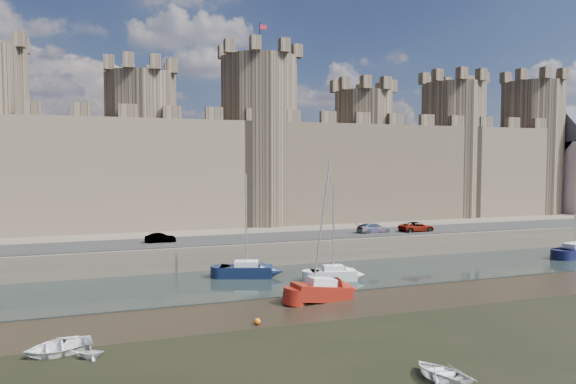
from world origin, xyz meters
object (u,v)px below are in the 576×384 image
object	(u,v)px
car_2	(374,228)
car_3	(417,227)
sailboat_2	(333,273)
sailboat_4	(322,290)
sailboat_3	(574,251)
sailboat_1	(246,270)
car_1	(160,238)

from	to	relation	value
car_2	car_3	bearing A→B (deg)	-101.98
sailboat_2	sailboat_4	world-z (taller)	sailboat_4
sailboat_2	sailboat_3	bearing A→B (deg)	15.08
sailboat_1	car_1	bearing A→B (deg)	150.27
car_1	car_2	bearing A→B (deg)	-89.25
car_2	sailboat_1	distance (m)	19.66
sailboat_2	sailboat_4	xyz separation A→B (m)	(-3.53, -5.66, 0.07)
car_3	sailboat_4	xyz separation A→B (m)	(-19.63, -16.68, -2.30)
car_2	sailboat_3	world-z (taller)	sailboat_3
car_2	car_3	distance (m)	5.56
car_2	sailboat_3	bearing A→B (deg)	-118.90
car_2	sailboat_1	xyz separation A→B (m)	(-17.90, -7.81, -2.33)
car_1	car_2	size ratio (longest dim) A/B	0.76
car_2	sailboat_1	size ratio (longest dim) A/B	0.43
car_3	sailboat_3	distance (m)	18.05
car_2	sailboat_1	world-z (taller)	sailboat_1
car_1	car_3	world-z (taller)	car_3
car_1	sailboat_1	xyz separation A→B (m)	(7.29, -8.28, -2.24)
sailboat_4	sailboat_1	bearing A→B (deg)	103.44
sailboat_3	sailboat_4	size ratio (longest dim) A/B	0.89
car_1	car_3	xyz separation A→B (m)	(30.69, -1.26, 0.08)
car_2	sailboat_4	xyz separation A→B (m)	(-14.12, -17.48, -2.30)
sailboat_1	sailboat_3	bearing A→B (deg)	15.92
sailboat_2	sailboat_3	size ratio (longest dim) A/B	0.90
car_1	sailboat_4	xyz separation A→B (m)	(11.06, -17.94, -2.22)
sailboat_3	sailboat_4	xyz separation A→B (m)	(-35.08, -7.65, 0.03)
car_3	car_1	bearing A→B (deg)	86.06
car_1	car_3	bearing A→B (deg)	-90.54
car_1	sailboat_1	world-z (taller)	sailboat_1
sailboat_2	sailboat_3	xyz separation A→B (m)	(31.55, 1.98, 0.03)
sailboat_4	sailboat_3	bearing A→B (deg)	4.43
sailboat_3	sailboat_4	distance (m)	35.90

